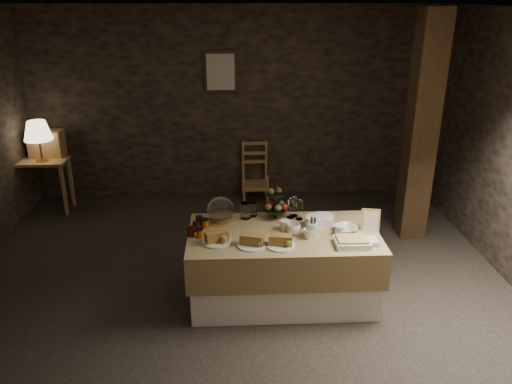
{
  "coord_description": "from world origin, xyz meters",
  "views": [
    {
      "loc": [
        0.0,
        -4.26,
        2.72
      ],
      "look_at": [
        0.21,
        0.2,
        0.93
      ],
      "focal_mm": 35.0,
      "sensor_mm": 36.0,
      "label": 1
    }
  ],
  "objects_px": {
    "console_table": "(42,170)",
    "table_lamp": "(38,131)",
    "timber_column": "(421,129)",
    "buffet_table": "(283,261)",
    "chair": "(255,174)",
    "fruit_stand": "(276,205)",
    "wine_rack": "(47,144)"
  },
  "relations": [
    {
      "from": "buffet_table",
      "to": "fruit_stand",
      "type": "distance_m",
      "value": 0.54
    },
    {
      "from": "fruit_stand",
      "to": "wine_rack",
      "type": "bearing_deg",
      "value": 144.4
    },
    {
      "from": "console_table",
      "to": "chair",
      "type": "height_order",
      "value": "chair"
    },
    {
      "from": "chair",
      "to": "timber_column",
      "type": "xyz_separation_m",
      "value": [
        1.81,
        -1.25,
        0.94
      ]
    },
    {
      "from": "buffet_table",
      "to": "console_table",
      "type": "relative_size",
      "value": 2.44
    },
    {
      "from": "console_table",
      "to": "chair",
      "type": "distance_m",
      "value": 2.83
    },
    {
      "from": "buffet_table",
      "to": "chair",
      "type": "height_order",
      "value": "chair"
    },
    {
      "from": "buffet_table",
      "to": "chair",
      "type": "bearing_deg",
      "value": 93.29
    },
    {
      "from": "console_table",
      "to": "timber_column",
      "type": "distance_m",
      "value": 4.75
    },
    {
      "from": "wine_rack",
      "to": "chair",
      "type": "relative_size",
      "value": 0.67
    },
    {
      "from": "fruit_stand",
      "to": "buffet_table",
      "type": "bearing_deg",
      "value": -82.38
    },
    {
      "from": "console_table",
      "to": "table_lamp",
      "type": "xyz_separation_m",
      "value": [
        0.05,
        -0.05,
        0.53
      ]
    },
    {
      "from": "buffet_table",
      "to": "console_table",
      "type": "xyz_separation_m",
      "value": [
        -2.95,
        2.19,
        0.19
      ]
    },
    {
      "from": "chair",
      "to": "table_lamp",
      "type": "bearing_deg",
      "value": -172.4
    },
    {
      "from": "fruit_stand",
      "to": "table_lamp",
      "type": "bearing_deg",
      "value": 147.58
    },
    {
      "from": "table_lamp",
      "to": "fruit_stand",
      "type": "relative_size",
      "value": 1.53
    },
    {
      "from": "table_lamp",
      "to": "timber_column",
      "type": "xyz_separation_m",
      "value": [
        4.56,
        -0.86,
        0.19
      ]
    },
    {
      "from": "console_table",
      "to": "fruit_stand",
      "type": "height_order",
      "value": "fruit_stand"
    },
    {
      "from": "timber_column",
      "to": "chair",
      "type": "bearing_deg",
      "value": 145.35
    },
    {
      "from": "wine_rack",
      "to": "fruit_stand",
      "type": "bearing_deg",
      "value": -35.6
    },
    {
      "from": "buffet_table",
      "to": "wine_rack",
      "type": "distance_m",
      "value": 3.77
    },
    {
      "from": "buffet_table",
      "to": "fruit_stand",
      "type": "height_order",
      "value": "fruit_stand"
    },
    {
      "from": "wine_rack",
      "to": "timber_column",
      "type": "xyz_separation_m",
      "value": [
        4.56,
        -1.09,
        0.42
      ]
    },
    {
      "from": "console_table",
      "to": "timber_column",
      "type": "height_order",
      "value": "timber_column"
    },
    {
      "from": "wine_rack",
      "to": "fruit_stand",
      "type": "relative_size",
      "value": 1.22
    },
    {
      "from": "buffet_table",
      "to": "wine_rack",
      "type": "height_order",
      "value": "wine_rack"
    },
    {
      "from": "console_table",
      "to": "table_lamp",
      "type": "bearing_deg",
      "value": -45.0
    },
    {
      "from": "console_table",
      "to": "table_lamp",
      "type": "relative_size",
      "value": 1.35
    },
    {
      "from": "table_lamp",
      "to": "fruit_stand",
      "type": "distance_m",
      "value": 3.39
    },
    {
      "from": "console_table",
      "to": "fruit_stand",
      "type": "bearing_deg",
      "value": -32.68
    },
    {
      "from": "console_table",
      "to": "buffet_table",
      "type": "bearing_deg",
      "value": -36.65
    },
    {
      "from": "buffet_table",
      "to": "table_lamp",
      "type": "xyz_separation_m",
      "value": [
        -2.9,
        2.14,
        0.71
      ]
    }
  ]
}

